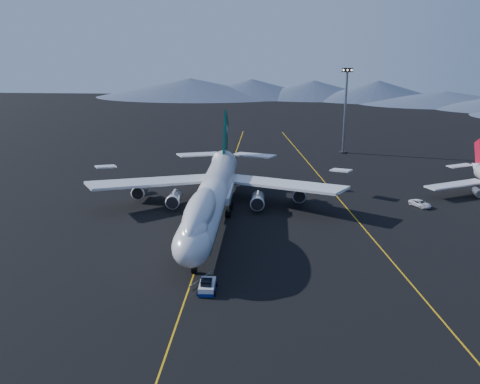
# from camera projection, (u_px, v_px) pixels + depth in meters

# --- Properties ---
(ground) EXTENTS (500.00, 500.00, 0.00)m
(ground) POSITION_uv_depth(u_px,v_px,m) (212.00, 220.00, 114.91)
(ground) COLOR black
(ground) RESTS_ON ground
(taxiway_line_main) EXTENTS (0.25, 220.00, 0.01)m
(taxiway_line_main) POSITION_uv_depth(u_px,v_px,m) (212.00, 220.00, 114.91)
(taxiway_line_main) COLOR #DFA40D
(taxiway_line_main) RESTS_ON ground
(taxiway_line_side) EXTENTS (28.08, 198.09, 0.01)m
(taxiway_line_side) POSITION_uv_depth(u_px,v_px,m) (347.00, 209.00, 122.58)
(taxiway_line_side) COLOR #DFA40D
(taxiway_line_side) RESTS_ON ground
(boeing_747) EXTENTS (59.62, 72.43, 19.37)m
(boeing_747) POSITION_uv_depth(u_px,v_px,m) (212.00, 194.00, 113.29)
(boeing_747) COLOR silver
(boeing_747) RESTS_ON ground
(pushback_tug) EXTENTS (2.94, 4.99, 2.15)m
(pushback_tug) POSITION_uv_depth(u_px,v_px,m) (207.00, 287.00, 83.17)
(pushback_tug) COLOR silver
(pushback_tug) RESTS_ON ground
(service_van) EXTENTS (5.16, 5.99, 1.53)m
(service_van) POSITION_uv_depth(u_px,v_px,m) (420.00, 204.00, 123.80)
(service_van) COLOR white
(service_van) RESTS_ON ground
(floodlight_mast) EXTENTS (3.46, 2.60, 28.01)m
(floodlight_mast) POSITION_uv_depth(u_px,v_px,m) (345.00, 111.00, 176.25)
(floodlight_mast) COLOR black
(floodlight_mast) RESTS_ON ground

